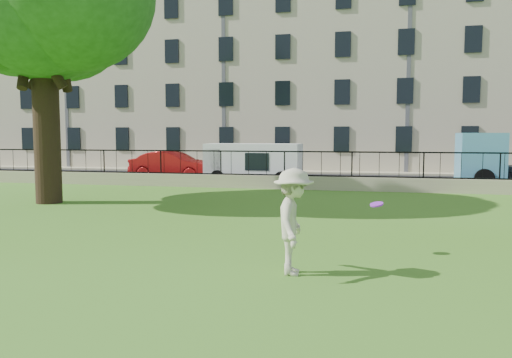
% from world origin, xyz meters
% --- Properties ---
extents(ground, '(120.00, 120.00, 0.00)m').
position_xyz_m(ground, '(0.00, 0.00, 0.00)').
color(ground, '#41731B').
rests_on(ground, ground).
extents(retaining_wall, '(50.00, 0.40, 0.60)m').
position_xyz_m(retaining_wall, '(0.00, 12.00, 0.30)').
color(retaining_wall, tan).
rests_on(retaining_wall, ground).
extents(iron_railing, '(50.00, 0.05, 1.13)m').
position_xyz_m(iron_railing, '(0.00, 12.00, 1.15)').
color(iron_railing, black).
rests_on(iron_railing, retaining_wall).
extents(street, '(60.00, 9.00, 0.01)m').
position_xyz_m(street, '(0.00, 16.70, 0.01)').
color(street, black).
rests_on(street, ground).
extents(sidewalk, '(60.00, 1.40, 0.12)m').
position_xyz_m(sidewalk, '(0.00, 21.90, 0.06)').
color(sidewalk, tan).
rests_on(sidewalk, ground).
extents(building_row, '(56.40, 10.40, 13.80)m').
position_xyz_m(building_row, '(0.00, 27.57, 6.92)').
color(building_row, '#B5A790').
rests_on(building_row, ground).
extents(man, '(0.78, 1.25, 1.86)m').
position_xyz_m(man, '(2.50, -1.72, 0.93)').
color(man, beige).
rests_on(man, ground).
extents(frisbee, '(0.30, 0.30, 0.12)m').
position_xyz_m(frisbee, '(3.92, 0.12, 1.03)').
color(frisbee, purple).
extents(red_sedan, '(4.79, 1.94, 1.55)m').
position_xyz_m(red_sedan, '(-6.79, 15.40, 0.77)').
color(red_sedan, '#AD1515').
rests_on(red_sedan, street).
extents(white_van, '(4.81, 1.93, 2.01)m').
position_xyz_m(white_van, '(-2.00, 14.40, 1.00)').
color(white_van, white).
rests_on(white_van, street).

